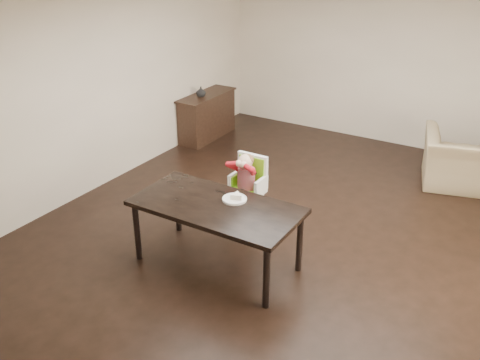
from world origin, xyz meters
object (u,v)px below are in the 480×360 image
Objects in this scene: dining_table at (216,211)px; armchair at (469,152)px; sideboard at (207,116)px; high_chair at (247,177)px.

armchair is (1.94, 3.52, -0.15)m from dining_table.
armchair is at bearing 61.10° from dining_table.
high_chair is at bearing -46.90° from sideboard.
armchair is at bearing 53.39° from high_chair.
dining_table is 1.43× the size of sideboard.
armchair is 4.29m from sideboard.
sideboard is at bearing 126.19° from dining_table.
dining_table is 1.74× the size of high_chair.
dining_table is at bearing 46.10° from armchair.
armchair is (2.03, 2.72, -0.21)m from high_chair.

